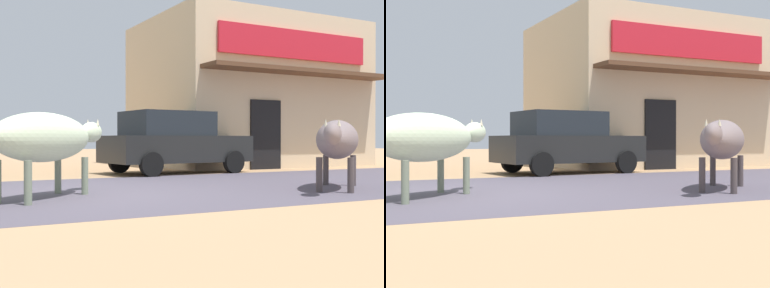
{
  "view_description": "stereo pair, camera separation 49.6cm",
  "coord_description": "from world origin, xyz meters",
  "views": [
    {
      "loc": [
        -2.39,
        -8.65,
        0.9
      ],
      "look_at": [
        2.6,
        0.59,
        0.81
      ],
      "focal_mm": 48.99,
      "sensor_mm": 36.0,
      "label": 1
    },
    {
      "loc": [
        -1.95,
        -8.88,
        0.9
      ],
      "look_at": [
        2.6,
        0.59,
        0.81
      ],
      "focal_mm": 48.99,
      "sensor_mm": 36.0,
      "label": 2
    }
  ],
  "objects": [
    {
      "name": "ground",
      "position": [
        0.0,
        0.0,
        0.0
      ],
      "size": [
        80.0,
        80.0,
        0.0
      ],
      "primitive_type": "plane",
      "color": "tan"
    },
    {
      "name": "asphalt_road",
      "position": [
        0.0,
        0.0,
        0.0
      ],
      "size": [
        72.0,
        6.17,
        0.0
      ],
      "primitive_type": "cube",
      "color": "#544D5A",
      "rests_on": "ground"
    },
    {
      "name": "storefront_right_club",
      "position": [
        8.25,
        6.94,
        2.48
      ],
      "size": [
        7.11,
        6.32,
        4.96
      ],
      "color": "beige",
      "rests_on": "ground"
    },
    {
      "name": "parked_hatchback_car",
      "position": [
        3.83,
        3.91,
        0.84
      ],
      "size": [
        4.01,
        2.22,
        1.64
      ],
      "color": "black",
      "rests_on": "ground"
    },
    {
      "name": "cow_near_brown",
      "position": [
        -0.56,
        -0.58,
        0.92
      ],
      "size": [
        2.42,
        2.26,
        1.31
      ],
      "color": "beige",
      "rests_on": "ground"
    },
    {
      "name": "cow_far_dark",
      "position": [
        4.43,
        -1.56,
        0.89
      ],
      "size": [
        2.39,
        2.28,
        1.25
      ],
      "color": "slate",
      "rests_on": "ground"
    },
    {
      "name": "pedestrian_by_shop",
      "position": [
        7.38,
        4.62,
        0.94
      ],
      "size": [
        0.32,
        0.61,
        1.61
      ],
      "color": "#3F3F47",
      "rests_on": "ground"
    }
  ]
}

